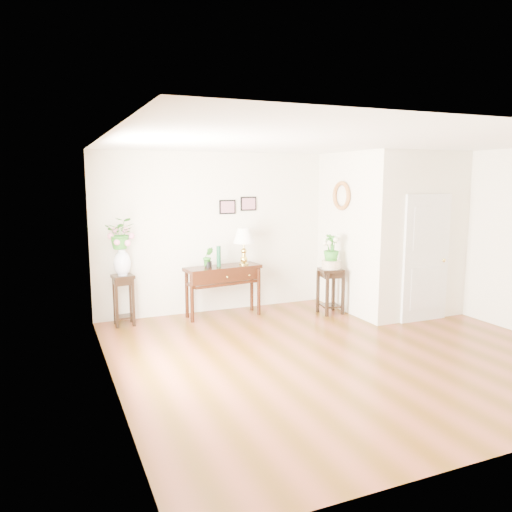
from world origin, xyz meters
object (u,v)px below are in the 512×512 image
plant_stand_a (124,300)px  plant_stand_b (330,291)px  console_table (223,291)px  table_lamp (244,245)px

plant_stand_a → plant_stand_b: size_ratio=1.03×
console_table → plant_stand_b: 1.87m
plant_stand_a → table_lamp: bearing=-3.7°
table_lamp → plant_stand_b: size_ratio=0.80×
console_table → plant_stand_a: (-1.65, 0.13, -0.03)m
table_lamp → plant_stand_a: (-2.03, 0.13, -0.81)m
table_lamp → plant_stand_a: bearing=176.3°
table_lamp → plant_stand_a: table_lamp is taller
plant_stand_b → plant_stand_a: bearing=168.6°
table_lamp → plant_stand_a: size_ratio=0.78×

